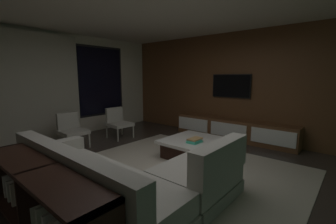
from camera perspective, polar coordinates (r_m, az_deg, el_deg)
floor at (r=3.80m, az=-1.49°, el=-15.89°), size 9.20×9.20×0.00m
back_wall_with_window at (r=6.43m, az=-26.89°, el=5.77°), size 6.60×0.30×2.70m
media_wall at (r=6.08m, az=18.16°, el=6.22°), size 0.12×7.80×2.70m
area_rug at (r=3.98m, az=3.09°, el=-14.57°), size 3.20×3.80×0.01m
sectional_couch at (r=2.99m, az=-11.05°, el=-17.07°), size 1.98×2.50×0.82m
coffee_table at (r=4.58m, az=6.99°, el=-9.00°), size 1.16×1.16×0.36m
book_stack_on_coffee_table at (r=4.32m, az=6.69°, el=-7.13°), size 0.30×0.21×0.09m
accent_chair_near_window at (r=6.07m, az=-12.51°, el=-2.26°), size 0.57×0.59×0.78m
accent_chair_by_curtain at (r=5.57m, az=-23.16°, el=-3.78°), size 0.55×0.57×0.78m
media_console at (r=5.98m, az=16.13°, el=-4.36°), size 0.46×3.10×0.52m
mounted_tv at (r=6.08m, az=15.58°, el=6.33°), size 0.05×1.03×0.60m
console_table_behind_couch at (r=2.65m, az=-29.56°, el=-18.80°), size 0.40×2.10×0.74m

